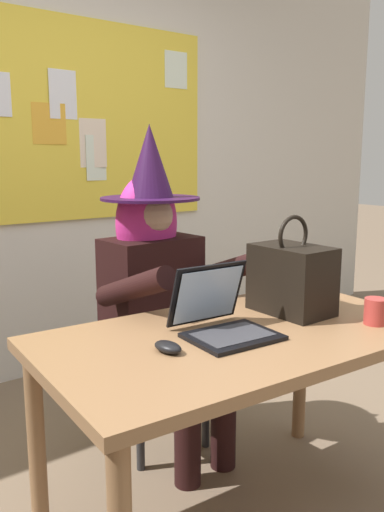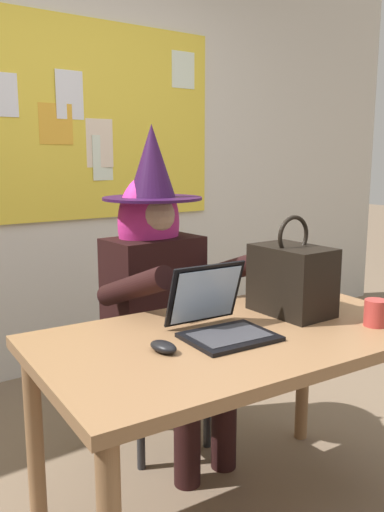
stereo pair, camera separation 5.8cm
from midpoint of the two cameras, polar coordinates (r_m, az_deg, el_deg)
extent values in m
cube|color=silver|center=(3.32, -16.04, 11.32)|extent=(6.34, 0.10, 2.79)
cube|color=yellow|center=(3.26, -15.80, 14.10)|extent=(2.40, 0.02, 1.20)
cube|color=white|center=(3.41, -9.12, 10.43)|extent=(0.14, 0.01, 0.28)
cube|color=gold|center=(3.29, -14.01, 13.70)|extent=(0.21, 0.01, 0.24)
cube|color=#F4E0C6|center=(3.39, -9.71, 11.95)|extent=(0.21, 0.02, 0.30)
cube|color=white|center=(3.34, -12.53, 16.66)|extent=(0.18, 0.01, 0.28)
cube|color=white|center=(3.77, -0.49, 19.49)|extent=(0.18, 0.01, 0.24)
cube|color=#8E6642|center=(1.85, 6.06, -8.73)|extent=(1.43, 0.85, 0.04)
cylinder|color=#8E6642|center=(2.00, -15.78, -19.10)|extent=(0.06, 0.06, 0.70)
cylinder|color=#8E6642|center=(2.60, 12.58, -11.80)|extent=(0.06, 0.06, 0.70)
cube|color=black|center=(2.48, -3.16, -10.46)|extent=(0.45, 0.45, 0.04)
cube|color=black|center=(2.57, -5.23, -4.03)|extent=(0.38, 0.07, 0.45)
cylinder|color=#262628|center=(2.52, 2.34, -15.78)|extent=(0.04, 0.04, 0.42)
cylinder|color=#262628|center=(2.37, -4.85, -17.65)|extent=(0.04, 0.04, 0.42)
cylinder|color=#262628|center=(2.78, -1.65, -13.13)|extent=(0.04, 0.04, 0.42)
cylinder|color=#262628|center=(2.65, -8.26, -14.55)|extent=(0.04, 0.04, 0.42)
cylinder|color=black|center=(2.37, 4.21, -17.06)|extent=(0.11, 0.11, 0.46)
cylinder|color=black|center=(2.26, 0.26, -18.57)|extent=(0.11, 0.11, 0.46)
cylinder|color=black|center=(2.38, 1.53, -10.10)|extent=(0.17, 0.43, 0.15)
cylinder|color=black|center=(2.27, -2.44, -11.21)|extent=(0.17, 0.43, 0.15)
cube|color=black|center=(2.41, -3.48, -4.11)|extent=(0.43, 0.28, 0.52)
cylinder|color=black|center=(2.37, 4.67, -1.58)|extent=(0.11, 0.47, 0.24)
cylinder|color=black|center=(2.07, -5.56, -3.39)|extent=(0.11, 0.47, 0.24)
sphere|color=#D1A889|center=(2.35, -3.58, 4.42)|extent=(0.20, 0.20, 0.20)
ellipsoid|color=#D82D8C|center=(2.38, -3.98, 3.52)|extent=(0.31, 0.23, 0.44)
cylinder|color=#2D0F38|center=(2.34, -3.60, 6.24)|extent=(0.44, 0.44, 0.01)
cone|color=#2D0F38|center=(2.33, -3.65, 10.17)|extent=(0.21, 0.21, 0.32)
cube|color=black|center=(1.76, 5.04, -8.71)|extent=(0.30, 0.25, 0.01)
cube|color=#333338|center=(1.76, 5.05, -8.47)|extent=(0.25, 0.18, 0.00)
cube|color=black|center=(1.85, 2.32, -4.06)|extent=(0.29, 0.10, 0.22)
cube|color=#99B7E0|center=(1.84, 2.49, -4.22)|extent=(0.26, 0.08, 0.19)
ellipsoid|color=black|center=(1.64, -2.09, -9.79)|extent=(0.07, 0.11, 0.03)
cube|color=black|center=(2.05, 11.55, -2.56)|extent=(0.20, 0.30, 0.26)
torus|color=black|center=(2.02, 11.73, 2.15)|extent=(0.16, 0.02, 0.16)
cylinder|color=#B23833|center=(2.00, 20.03, -5.81)|extent=(0.08, 0.08, 0.09)
camera|label=1|loc=(0.03, -89.19, 0.15)|focal=36.97mm
camera|label=2|loc=(0.03, 90.81, -0.15)|focal=36.97mm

